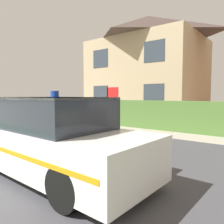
% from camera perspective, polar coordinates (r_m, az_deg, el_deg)
% --- Properties ---
extents(road_strip, '(28.00, 6.26, 0.01)m').
position_cam_1_polar(road_strip, '(6.44, -10.22, -9.34)').
color(road_strip, '#424247').
rests_on(road_strip, ground).
extents(garden_hedge, '(11.39, 0.82, 1.29)m').
position_cam_1_polar(garden_hedge, '(9.80, 17.30, -1.01)').
color(garden_hedge, '#4C7233').
rests_on(garden_hedge, ground).
extents(police_car, '(4.28, 1.66, 1.59)m').
position_cam_1_polar(police_car, '(4.32, -15.63, -6.74)').
color(police_car, black).
rests_on(police_car, road_strip).
extents(house_left, '(8.26, 6.49, 7.62)m').
position_cam_1_polar(house_left, '(17.61, 9.27, 11.97)').
color(house_left, tan).
rests_on(house_left, ground).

